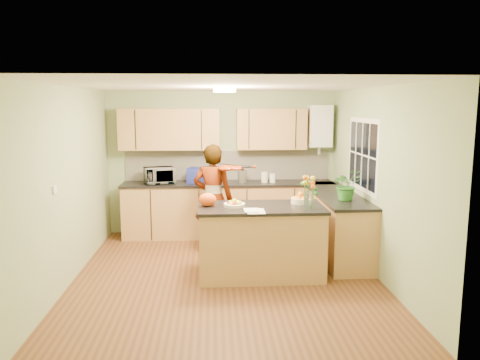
{
  "coord_description": "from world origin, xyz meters",
  "views": [
    {
      "loc": [
        -0.17,
        -6.0,
        2.26
      ],
      "look_at": [
        0.22,
        0.5,
        1.21
      ],
      "focal_mm": 35.0,
      "sensor_mm": 36.0,
      "label": 1
    }
  ],
  "objects": [
    {
      "name": "flower_vase",
      "position": [
        1.06,
        -0.2,
        1.27
      ],
      "size": [
        0.26,
        0.26,
        0.48
      ],
      "rotation": [
        0.0,
        0.0,
        -0.28
      ],
      "color": "silver",
      "rests_on": "peninsula_island"
    },
    {
      "name": "violinist",
      "position": [
        -0.17,
        1.05,
        0.84
      ],
      "size": [
        0.69,
        0.53,
        1.68
      ],
      "primitive_type": "imported",
      "rotation": [
        0.0,
        0.0,
        2.9
      ],
      "color": "#D7AB83",
      "rests_on": "floor"
    },
    {
      "name": "wall_back",
      "position": [
        0.0,
        2.25,
        1.25
      ],
      "size": [
        4.0,
        0.02,
        2.5
      ],
      "primitive_type": "cube",
      "color": "#96AD7C",
      "rests_on": "floor"
    },
    {
      "name": "wall_left",
      "position": [
        -2.0,
        0.0,
        1.25
      ],
      "size": [
        0.02,
        4.5,
        2.5
      ],
      "primitive_type": "cube",
      "color": "#96AD7C",
      "rests_on": "floor"
    },
    {
      "name": "blue_box",
      "position": [
        -0.42,
        1.94,
        1.07
      ],
      "size": [
        0.39,
        0.34,
        0.26
      ],
      "primitive_type": "cube",
      "rotation": [
        0.0,
        0.0,
        -0.37
      ],
      "color": "navy",
      "rests_on": "back_counter"
    },
    {
      "name": "wall_right",
      "position": [
        2.0,
        0.0,
        1.25
      ],
      "size": [
        0.02,
        4.5,
        2.5
      ],
      "primitive_type": "cube",
      "color": "#96AD7C",
      "rests_on": "floor"
    },
    {
      "name": "orange_bag",
      "position": [
        -0.24,
        0.03,
        1.03
      ],
      "size": [
        0.27,
        0.25,
        0.17
      ],
      "primitive_type": "ellipsoid",
      "rotation": [
        0.0,
        0.0,
        -0.26
      ],
      "color": "#FD5514",
      "rests_on": "peninsula_island"
    },
    {
      "name": "microwave",
      "position": [
        -1.07,
        1.92,
        1.08
      ],
      "size": [
        0.57,
        0.47,
        0.27
      ],
      "primitive_type": "imported",
      "rotation": [
        0.0,
        0.0,
        0.31
      ],
      "color": "white",
      "rests_on": "back_counter"
    },
    {
      "name": "back_counter",
      "position": [
        0.1,
        1.95,
        0.47
      ],
      "size": [
        3.64,
        0.62,
        0.94
      ],
      "color": "#A07740",
      "rests_on": "floor"
    },
    {
      "name": "upper_cabinets",
      "position": [
        -0.18,
        2.08,
        1.85
      ],
      "size": [
        3.2,
        0.34,
        0.7
      ],
      "color": "#A07740",
      "rests_on": "wall_back"
    },
    {
      "name": "fruit_dish",
      "position": [
        0.11,
        -0.02,
        0.99
      ],
      "size": [
        0.28,
        0.28,
        0.1
      ],
      "color": "#FBEEC9",
      "rests_on": "peninsula_island"
    },
    {
      "name": "orange_bowl",
      "position": [
        1.01,
        0.13,
        1.01
      ],
      "size": [
        0.26,
        0.26,
        0.15
      ],
      "color": "#FBEEC9",
      "rests_on": "peninsula_island"
    },
    {
      "name": "potted_plant",
      "position": [
        1.7,
        0.33,
        1.16
      ],
      "size": [
        0.45,
        0.41,
        0.44
      ],
      "primitive_type": "imported",
      "rotation": [
        0.0,
        0.0,
        0.18
      ],
      "color": "#2C7025",
      "rests_on": "right_counter"
    },
    {
      "name": "jar_cream",
      "position": [
        0.73,
        1.94,
        1.03
      ],
      "size": [
        0.15,
        0.15,
        0.18
      ],
      "primitive_type": "cylinder",
      "rotation": [
        0.0,
        0.0,
        0.43
      ],
      "color": "#FBEEC9",
      "rests_on": "back_counter"
    },
    {
      "name": "boiler",
      "position": [
        1.7,
        2.09,
        1.9
      ],
      "size": [
        0.4,
        0.3,
        0.86
      ],
      "color": "white",
      "rests_on": "wall_back"
    },
    {
      "name": "light_switch",
      "position": [
        -1.99,
        -0.6,
        1.3
      ],
      "size": [
        0.02,
        0.09,
        0.09
      ],
      "primitive_type": "cube",
      "color": "white",
      "rests_on": "wall_left"
    },
    {
      "name": "splashback",
      "position": [
        0.1,
        2.23,
        1.2
      ],
      "size": [
        3.6,
        0.02,
        0.52
      ],
      "primitive_type": "cube",
      "color": "silver",
      "rests_on": "back_counter"
    },
    {
      "name": "window_right",
      "position": [
        1.99,
        0.6,
        1.55
      ],
      "size": [
        0.01,
        1.3,
        1.05
      ],
      "color": "white",
      "rests_on": "wall_right"
    },
    {
      "name": "violin",
      "position": [
        0.03,
        0.83,
        1.34
      ],
      "size": [
        0.7,
        0.61,
        0.18
      ],
      "primitive_type": null,
      "rotation": [
        0.17,
        0.0,
        -0.61
      ],
      "color": "#501205",
      "rests_on": "violinist"
    },
    {
      "name": "peninsula_island",
      "position": [
        0.46,
        -0.02,
        0.47
      ],
      "size": [
        1.65,
        0.85,
        0.95
      ],
      "color": "#A07740",
      "rests_on": "floor"
    },
    {
      "name": "jar_white",
      "position": [
        0.86,
        1.9,
        1.02
      ],
      "size": [
        0.13,
        0.13,
        0.15
      ],
      "primitive_type": "cylinder",
      "rotation": [
        0.0,
        0.0,
        -0.39
      ],
      "color": "white",
      "rests_on": "back_counter"
    },
    {
      "name": "ceiling",
      "position": [
        0.0,
        0.0,
        2.5
      ],
      "size": [
        4.0,
        4.5,
        0.02
      ],
      "primitive_type": "cube",
      "color": "white",
      "rests_on": "wall_back"
    },
    {
      "name": "papers",
      "position": [
        0.36,
        -0.32,
        0.95
      ],
      "size": [
        0.23,
        0.31,
        0.01
      ],
      "primitive_type": "cube",
      "color": "white",
      "rests_on": "peninsula_island"
    },
    {
      "name": "wall_front",
      "position": [
        0.0,
        -2.25,
        1.25
      ],
      "size": [
        4.0,
        0.02,
        2.5
      ],
      "primitive_type": "cube",
      "color": "#96AD7C",
      "rests_on": "floor"
    },
    {
      "name": "kettle",
      "position": [
        0.34,
        1.94,
        1.06
      ],
      "size": [
        0.15,
        0.15,
        0.29
      ],
      "rotation": [
        0.0,
        0.0,
        -0.08
      ],
      "color": "#B5B6BA",
      "rests_on": "back_counter"
    },
    {
      "name": "right_counter",
      "position": [
        1.7,
        0.85,
        0.47
      ],
      "size": [
        0.62,
        2.24,
        0.94
      ],
      "color": "#A07740",
      "rests_on": "floor"
    },
    {
      "name": "ceiling_lamp",
      "position": [
        0.0,
        0.3,
        2.46
      ],
      "size": [
        0.3,
        0.3,
        0.07
      ],
      "color": "#FFEABF",
      "rests_on": "ceiling"
    },
    {
      "name": "floor",
      "position": [
        0.0,
        0.0,
        0.0
      ],
      "size": [
        4.5,
        4.5,
        0.0
      ],
      "primitive_type": "plane",
      "color": "#533017",
      "rests_on": "ground"
    }
  ]
}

